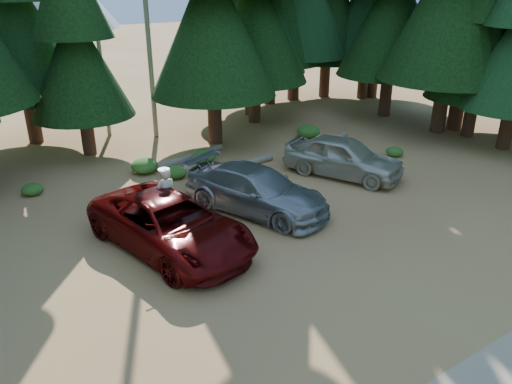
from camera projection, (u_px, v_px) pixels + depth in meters
ground at (325, 263)px, 14.56m from camera, size 160.00×160.00×0.00m
forest_belt_north at (138, 136)px, 26.09m from camera, size 36.00×7.00×22.00m
forest_belt_east at (507, 141)px, 25.40m from camera, size 6.00×22.00×22.00m
snag_front at (146, 15)px, 23.72m from camera, size 0.24×0.24×12.00m
snag_back at (98, 37)px, 24.27m from camera, size 0.20×0.20×10.00m
red_pickup at (171, 224)px, 15.02m from camera, size 3.92×6.35×1.64m
silver_minivan_center at (256, 190)px, 17.51m from camera, size 4.09×5.87×1.58m
silver_minivan_right at (343, 157)px, 20.62m from camera, size 3.88×5.33×1.69m
frisbee_player at (166, 195)px, 15.83m from camera, size 0.65×0.45×1.76m
log_left at (190, 157)px, 22.66m from camera, size 3.90×1.33×0.28m
log_mid at (238, 165)px, 21.64m from camera, size 3.71×0.53×0.30m
log_right at (327, 147)px, 24.01m from camera, size 4.53×2.55×0.32m
shrub_far_left at (32, 189)px, 19.04m from camera, size 0.80×0.80×0.44m
shrub_left at (144, 166)px, 21.13m from camera, size 1.14×1.14×0.63m
shrub_center_left at (246, 178)px, 19.80m from camera, size 1.15×1.15×0.63m
shrub_center_right at (176, 172)px, 20.63m from camera, size 0.94×0.94×0.52m
shrub_right at (204, 156)px, 22.33m from camera, size 1.05×1.05×0.58m
shrub_far_right at (308, 131)px, 25.79m from camera, size 1.21×1.21×0.66m
shrub_edge_east at (395, 152)px, 23.14m from camera, size 0.79×0.79×0.43m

